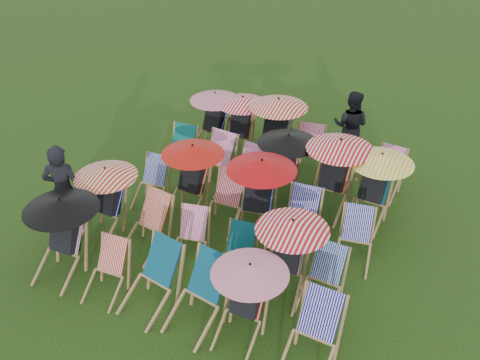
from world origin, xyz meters
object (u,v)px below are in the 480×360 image
at_px(person_left, 63,190).
at_px(deckchair_29, 386,174).
at_px(person_rear, 351,126).
at_px(deckchair_5, 312,337).
at_px(deckchair_0, 60,236).

bearing_deg(person_left, deckchair_29, -170.16).
xyz_separation_m(deckchair_29, person_rear, (-1.03, 1.00, 0.34)).
relative_size(deckchair_5, deckchair_29, 1.11).
bearing_deg(deckchair_5, person_rear, 103.58).
bearing_deg(deckchair_29, person_rear, 140.86).
height_order(deckchair_5, person_rear, person_rear).
bearing_deg(person_rear, deckchair_5, 99.22).
bearing_deg(deckchair_29, deckchair_0, -127.16).
distance_m(deckchair_0, person_rear, 6.30).
bearing_deg(deckchair_0, deckchair_5, -2.06).
relative_size(deckchair_29, person_left, 0.51).
bearing_deg(deckchair_5, person_left, 172.54).
xyz_separation_m(deckchair_5, deckchair_29, (-0.06, 4.47, -0.05)).
distance_m(deckchair_0, deckchair_5, 4.16).
relative_size(deckchair_0, deckchair_5, 1.40).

